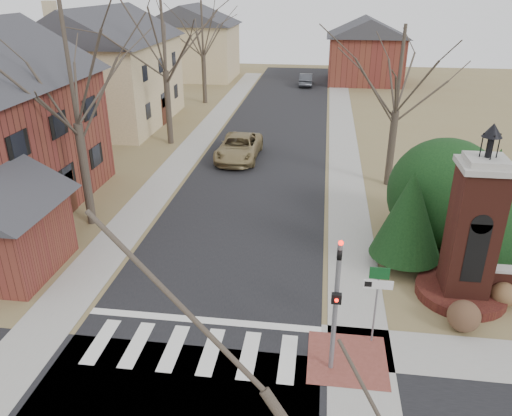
% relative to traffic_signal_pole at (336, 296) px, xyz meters
% --- Properties ---
extents(ground, '(120.00, 120.00, 0.00)m').
position_rel_traffic_signal_pole_xyz_m(ground, '(-4.30, -0.57, -2.59)').
color(ground, olive).
rests_on(ground, ground).
extents(main_street, '(8.00, 70.00, 0.01)m').
position_rel_traffic_signal_pole_xyz_m(main_street, '(-4.30, 21.43, -2.58)').
color(main_street, black).
rests_on(main_street, ground).
extents(crosswalk_zone, '(8.00, 2.20, 0.02)m').
position_rel_traffic_signal_pole_xyz_m(crosswalk_zone, '(-4.30, 0.23, -2.58)').
color(crosswalk_zone, silver).
rests_on(crosswalk_zone, ground).
extents(stop_bar, '(8.00, 0.35, 0.02)m').
position_rel_traffic_signal_pole_xyz_m(stop_bar, '(-4.30, 1.73, -2.58)').
color(stop_bar, silver).
rests_on(stop_bar, ground).
extents(sidewalk_right_main, '(2.00, 60.00, 0.02)m').
position_rel_traffic_signal_pole_xyz_m(sidewalk_right_main, '(0.90, 21.43, -2.58)').
color(sidewalk_right_main, gray).
rests_on(sidewalk_right_main, ground).
extents(sidewalk_left, '(2.00, 60.00, 0.02)m').
position_rel_traffic_signal_pole_xyz_m(sidewalk_left, '(-9.50, 21.43, -2.58)').
color(sidewalk_left, gray).
rests_on(sidewalk_left, ground).
extents(curb_apron, '(2.40, 2.40, 0.02)m').
position_rel_traffic_signal_pole_xyz_m(curb_apron, '(0.50, 0.43, -2.57)').
color(curb_apron, brown).
rests_on(curb_apron, ground).
extents(traffic_signal_pole, '(0.28, 0.41, 4.50)m').
position_rel_traffic_signal_pole_xyz_m(traffic_signal_pole, '(0.00, 0.00, 0.00)').
color(traffic_signal_pole, slate).
rests_on(traffic_signal_pole, ground).
extents(sign_post, '(0.90, 0.07, 2.75)m').
position_rel_traffic_signal_pole_xyz_m(sign_post, '(1.29, 1.41, -0.64)').
color(sign_post, slate).
rests_on(sign_post, ground).
extents(brick_gate_monument, '(3.20, 3.20, 6.47)m').
position_rel_traffic_signal_pole_xyz_m(brick_gate_monument, '(4.70, 4.42, -0.42)').
color(brick_gate_monument, '#4C1F16').
rests_on(brick_gate_monument, ground).
extents(house_stucco_left, '(9.80, 12.80, 9.28)m').
position_rel_traffic_signal_pole_xyz_m(house_stucco_left, '(-17.80, 26.42, 2.01)').
color(house_stucco_left, beige).
rests_on(house_stucco_left, ground).
extents(house_distant_left, '(10.80, 8.80, 8.53)m').
position_rel_traffic_signal_pole_xyz_m(house_distant_left, '(-16.31, 47.42, 1.66)').
color(house_distant_left, beige).
rests_on(house_distant_left, ground).
extents(house_distant_right, '(8.80, 8.80, 7.30)m').
position_rel_traffic_signal_pole_xyz_m(house_distant_right, '(3.69, 47.42, 1.06)').
color(house_distant_right, maroon).
rests_on(house_distant_right, ground).
extents(evergreen_near, '(2.80, 2.80, 4.10)m').
position_rel_traffic_signal_pole_xyz_m(evergreen_near, '(2.90, 6.43, -0.29)').
color(evergreen_near, '#473D33').
rests_on(evergreen_near, ground).
extents(evergreen_mid, '(3.40, 3.40, 4.70)m').
position_rel_traffic_signal_pole_xyz_m(evergreen_mid, '(6.20, 7.63, 0.01)').
color(evergreen_mid, '#473D33').
rests_on(evergreen_mid, ground).
extents(evergreen_mass, '(4.80, 4.80, 4.80)m').
position_rel_traffic_signal_pole_xyz_m(evergreen_mass, '(4.70, 8.93, -0.19)').
color(evergreen_mass, black).
rests_on(evergreen_mass, ground).
extents(bare_tree_0, '(8.05, 8.05, 11.15)m').
position_rel_traffic_signal_pole_xyz_m(bare_tree_0, '(-11.30, 8.43, 5.11)').
color(bare_tree_0, '#473D33').
rests_on(bare_tree_0, ground).
extents(bare_tree_1, '(8.40, 8.40, 11.64)m').
position_rel_traffic_signal_pole_xyz_m(bare_tree_1, '(-11.30, 21.43, 5.44)').
color(bare_tree_1, '#473D33').
rests_on(bare_tree_1, ground).
extents(bare_tree_2, '(7.35, 7.35, 10.19)m').
position_rel_traffic_signal_pole_xyz_m(bare_tree_2, '(-11.80, 34.43, 4.44)').
color(bare_tree_2, '#473D33').
rests_on(bare_tree_2, ground).
extents(bare_tree_3, '(7.00, 7.00, 9.70)m').
position_rel_traffic_signal_pole_xyz_m(bare_tree_3, '(3.20, 15.43, 4.10)').
color(bare_tree_3, '#473D33').
rests_on(bare_tree_3, ground).
extents(pickup_truck, '(2.59, 5.50, 1.52)m').
position_rel_traffic_signal_pole_xyz_m(pickup_truck, '(-5.90, 18.66, -1.83)').
color(pickup_truck, olive).
rests_on(pickup_truck, ground).
extents(distant_car, '(1.47, 4.06, 1.33)m').
position_rel_traffic_signal_pole_xyz_m(distant_car, '(-2.70, 44.20, -1.92)').
color(distant_car, '#383B40').
rests_on(distant_car, ground).
extents(dry_shrub_left, '(1.06, 1.06, 1.06)m').
position_rel_traffic_signal_pole_xyz_m(dry_shrub_left, '(4.30, 2.43, -2.05)').
color(dry_shrub_left, '#523725').
rests_on(dry_shrub_left, ground).
extents(dry_shrub_right, '(0.90, 0.90, 0.90)m').
position_rel_traffic_signal_pole_xyz_m(dry_shrub_right, '(6.04, 4.03, -2.14)').
color(dry_shrub_right, brown).
rests_on(dry_shrub_right, ground).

